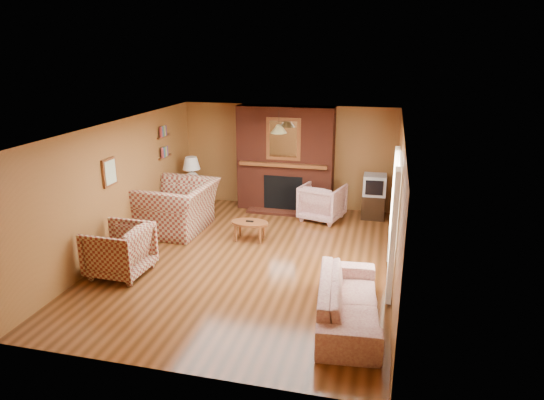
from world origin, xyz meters
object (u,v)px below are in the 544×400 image
(floral_sofa, at_px, (349,301))
(table_lamp, at_px, (192,170))
(side_table, at_px, (193,197))
(coffee_table, at_px, (250,224))
(plaid_armchair, at_px, (119,250))
(plaid_loveseat, at_px, (178,207))
(tv_stand, at_px, (373,206))
(floral_armchair, at_px, (322,202))
(crt_tv, at_px, (375,185))
(fireplace, at_px, (285,160))

(floral_sofa, bearing_deg, table_lamp, 39.03)
(side_table, bearing_deg, coffee_table, -40.28)
(plaid_armchair, xyz_separation_m, floral_sofa, (3.85, -0.57, -0.12))
(plaid_loveseat, xyz_separation_m, side_table, (-0.25, 1.38, -0.22))
(floral_sofa, height_order, tv_stand, floral_sofa)
(floral_armchair, height_order, crt_tv, crt_tv)
(crt_tv, bearing_deg, floral_armchair, -162.49)
(fireplace, xyz_separation_m, floral_armchair, (0.96, -0.54, -0.78))
(plaid_armchair, distance_m, table_lamp, 3.55)
(coffee_table, relative_size, table_lamp, 1.10)
(fireplace, height_order, plaid_armchair, fireplace)
(plaid_armchair, xyz_separation_m, tv_stand, (4.00, 3.86, -0.16))
(floral_sofa, height_order, floral_armchair, floral_armchair)
(coffee_table, distance_m, crt_tv, 3.02)
(plaid_loveseat, height_order, side_table, plaid_loveseat)
(plaid_loveseat, distance_m, floral_armchair, 3.13)
(floral_sofa, relative_size, coffee_table, 2.83)
(floral_sofa, bearing_deg, plaid_armchair, 76.17)
(plaid_loveseat, relative_size, floral_sofa, 0.74)
(tv_stand, height_order, crt_tv, crt_tv)
(floral_sofa, relative_size, side_table, 3.61)
(fireplace, xyz_separation_m, coffee_table, (-0.25, -2.10, -0.85))
(floral_sofa, distance_m, tv_stand, 4.43)
(plaid_loveseat, distance_m, crt_tv, 4.27)
(tv_stand, relative_size, crt_tv, 1.09)
(floral_sofa, xyz_separation_m, crt_tv, (0.15, 4.42, 0.46))
(plaid_loveseat, xyz_separation_m, plaid_armchair, (-0.10, -2.13, -0.08))
(plaid_loveseat, height_order, plaid_armchair, plaid_loveseat)
(tv_stand, bearing_deg, fireplace, 175.55)
(plaid_armchair, relative_size, coffee_table, 1.28)
(plaid_loveseat, relative_size, plaid_armchair, 1.65)
(table_lamp, xyz_separation_m, crt_tv, (4.15, 0.34, -0.18))
(plaid_loveseat, distance_m, coffee_table, 1.62)
(floral_armchair, bearing_deg, plaid_armchair, 65.54)
(plaid_armchair, bearing_deg, crt_tv, 135.88)
(plaid_loveseat, height_order, floral_sofa, plaid_loveseat)
(floral_armchair, distance_m, coffee_table, 1.98)
(coffee_table, relative_size, tv_stand, 1.36)
(floral_armchair, height_order, coffee_table, floral_armchair)
(plaid_loveseat, height_order, tv_stand, plaid_loveseat)
(table_lamp, bearing_deg, tv_stand, 4.82)
(plaid_armchair, height_order, tv_stand, plaid_armchair)
(floral_sofa, relative_size, crt_tv, 4.18)
(plaid_loveseat, xyz_separation_m, floral_sofa, (3.75, -2.70, -0.20))
(coffee_table, bearing_deg, tv_stand, 39.73)
(plaid_armchair, xyz_separation_m, floral_armchair, (2.91, 3.51, -0.03))
(table_lamp, xyz_separation_m, tv_stand, (4.15, 0.35, -0.68))
(floral_armchair, relative_size, table_lamp, 1.32)
(fireplace, bearing_deg, floral_sofa, -67.59)
(plaid_armchair, relative_size, side_table, 1.63)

